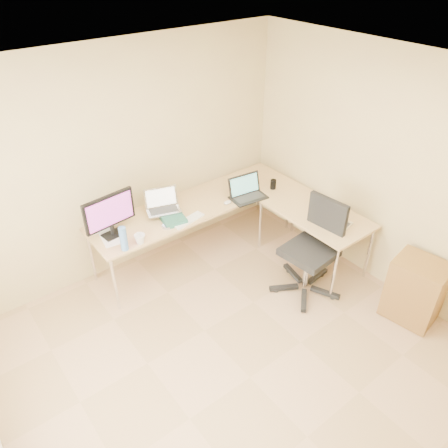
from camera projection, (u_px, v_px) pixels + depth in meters
floor at (250, 377)px, 4.02m from camera, size 4.50×4.50×0.00m
ceiling at (265, 100)px, 2.56m from camera, size 4.50×4.50×0.00m
wall_back at (120, 165)px, 4.77m from camera, size 4.50×0.00×4.50m
wall_right at (413, 186)px, 4.36m from camera, size 0.00×4.50×4.50m
desk_main at (198, 228)px, 5.40m from camera, size 2.65×0.70×0.73m
desk_return at (312, 237)px, 5.24m from camera, size 0.70×1.30×0.73m
monitor at (110, 216)px, 4.50m from camera, size 0.59×0.25×0.49m
book_stack at (172, 217)px, 4.88m from camera, size 0.30×0.37×0.06m
laptop_center at (163, 202)px, 4.87m from camera, size 0.45×0.39×0.24m
laptop_black at (249, 188)px, 5.21m from camera, size 0.46×0.36×0.27m
keyboard at (189, 220)px, 4.87m from camera, size 0.42×0.18×0.02m
mouse at (227, 202)px, 5.17m from camera, size 0.12×0.10×0.04m
mug at (140, 239)px, 4.50m from camera, size 0.14×0.14×0.11m
cd_stack at (167, 226)px, 4.76m from camera, size 0.14×0.14×0.03m
water_bottle at (123, 239)px, 4.36m from camera, size 0.08×0.08×0.27m
papers at (112, 238)px, 4.59m from camera, size 0.24×0.32×0.01m
white_box at (102, 225)px, 4.72m from camera, size 0.29×0.25×0.09m
desk_fan at (111, 212)px, 4.73m from camera, size 0.30×0.30×0.31m
black_cup at (273, 184)px, 5.45m from camera, size 0.08×0.08×0.12m
laptop_return at (340, 217)px, 4.74m from camera, size 0.35×0.30×0.20m
office_chair at (309, 254)px, 4.74m from camera, size 0.73×0.73×1.11m
cabinet at (415, 290)px, 4.47m from camera, size 0.49×0.57×0.70m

